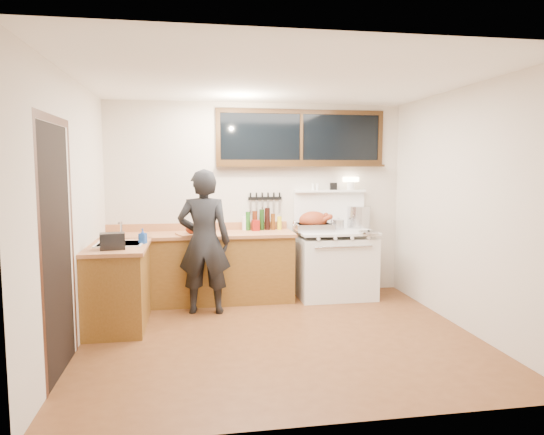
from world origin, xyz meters
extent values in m
cube|color=#552E16|center=(0.00, 0.00, -0.01)|extent=(4.00, 3.50, 0.02)
cube|color=beige|center=(0.00, 1.77, 1.30)|extent=(4.00, 0.05, 2.60)
cube|color=beige|center=(0.00, -1.77, 1.30)|extent=(4.00, 0.05, 2.60)
cube|color=beige|center=(-2.02, 0.00, 1.30)|extent=(0.05, 3.50, 2.60)
cube|color=beige|center=(2.02, 0.00, 1.30)|extent=(0.05, 3.50, 2.60)
cube|color=white|center=(0.00, 0.00, 2.62)|extent=(4.00, 3.50, 0.05)
cube|color=brown|center=(-0.80, 1.45, 0.43)|extent=(2.40, 0.60, 0.86)
cube|color=#AA6D43|center=(-0.80, 1.44, 0.88)|extent=(2.44, 0.64, 0.04)
cube|color=#AA6D43|center=(-0.80, 1.74, 0.95)|extent=(2.40, 0.03, 0.10)
sphere|color=#B78C38|center=(-1.80, 1.17, 0.70)|extent=(0.03, 0.03, 0.03)
sphere|color=#B78C38|center=(-1.30, 1.17, 0.70)|extent=(0.03, 0.03, 0.03)
sphere|color=#B78C38|center=(-0.80, 1.17, 0.70)|extent=(0.03, 0.03, 0.03)
sphere|color=#B78C38|center=(-0.30, 1.17, 0.70)|extent=(0.03, 0.03, 0.03)
sphere|color=#B78C38|center=(0.15, 1.17, 0.70)|extent=(0.03, 0.03, 0.03)
cube|color=brown|center=(-1.70, 0.62, 0.43)|extent=(0.60, 1.05, 0.86)
cube|color=#AA6D43|center=(-1.69, 0.62, 0.88)|extent=(0.64, 1.09, 0.04)
cube|color=white|center=(-1.68, 0.70, 0.84)|extent=(0.45, 0.40, 0.14)
cube|color=white|center=(-1.68, 0.70, 0.91)|extent=(0.50, 0.45, 0.01)
cylinder|color=silver|center=(-1.68, 0.88, 1.02)|extent=(0.02, 0.02, 0.24)
cylinder|color=silver|center=(-1.68, 0.80, 1.13)|extent=(0.02, 0.18, 0.02)
cube|color=white|center=(1.00, 1.40, 0.41)|extent=(1.00, 0.70, 0.82)
cube|color=white|center=(1.00, 1.40, 0.89)|extent=(1.02, 0.72, 0.03)
cube|color=white|center=(1.00, 1.06, 0.52)|extent=(0.88, 0.02, 0.46)
cylinder|color=silver|center=(1.00, 1.03, 0.74)|extent=(0.75, 0.02, 0.02)
cylinder|color=white|center=(0.67, 1.04, 0.85)|extent=(0.04, 0.03, 0.04)
cylinder|color=white|center=(0.89, 1.04, 0.85)|extent=(0.04, 0.03, 0.04)
cylinder|color=white|center=(1.11, 1.04, 0.85)|extent=(0.04, 0.03, 0.04)
cylinder|color=white|center=(1.33, 1.04, 0.85)|extent=(0.04, 0.03, 0.04)
cube|color=white|center=(1.00, 1.72, 1.15)|extent=(1.00, 0.05, 0.50)
cube|color=white|center=(1.00, 1.69, 1.41)|extent=(1.00, 0.12, 0.03)
cylinder|color=white|center=(1.30, 1.69, 1.49)|extent=(0.11, 0.11, 0.11)
cube|color=#FFE5B2|center=(1.30, 1.69, 1.57)|extent=(0.20, 0.10, 0.07)
cube|color=black|center=(1.05, 1.69, 1.48)|extent=(0.09, 0.05, 0.10)
cylinder|color=white|center=(0.82, 1.69, 1.47)|extent=(0.04, 0.04, 0.09)
cylinder|color=white|center=(0.76, 1.69, 1.47)|extent=(0.04, 0.04, 0.09)
cube|color=black|center=(0.60, 1.73, 2.15)|extent=(2.20, 0.01, 0.62)
cube|color=black|center=(0.60, 1.73, 2.49)|extent=(2.32, 0.04, 0.06)
cube|color=black|center=(0.60, 1.73, 1.81)|extent=(2.32, 0.04, 0.06)
cube|color=black|center=(-0.53, 1.73, 2.15)|extent=(0.06, 0.04, 0.62)
cube|color=black|center=(1.73, 1.73, 2.15)|extent=(0.06, 0.04, 0.62)
cube|color=black|center=(0.60, 1.73, 2.15)|extent=(0.04, 0.04, 0.62)
cube|color=black|center=(0.60, 1.68, 1.76)|extent=(2.32, 0.13, 0.03)
cube|color=black|center=(-1.99, -0.55, 1.05)|extent=(0.01, 0.86, 2.10)
cube|color=black|center=(-1.99, -1.03, 1.05)|extent=(0.01, 0.07, 2.10)
cube|color=black|center=(-1.99, -0.07, 1.05)|extent=(0.01, 0.07, 2.10)
cube|color=black|center=(-1.99, -0.55, 2.14)|extent=(0.01, 1.04, 0.07)
cube|color=black|center=(0.10, 1.74, 1.32)|extent=(0.46, 0.02, 0.04)
cube|color=silver|center=(-0.10, 1.72, 1.21)|extent=(0.02, 0.00, 0.18)
cube|color=black|center=(-0.10, 1.72, 1.35)|extent=(0.02, 0.02, 0.10)
cube|color=silver|center=(-0.02, 1.72, 1.21)|extent=(0.02, 0.00, 0.18)
cube|color=black|center=(-0.02, 1.72, 1.35)|extent=(0.02, 0.02, 0.10)
cube|color=silver|center=(0.06, 1.72, 1.21)|extent=(0.02, 0.00, 0.18)
cube|color=black|center=(0.06, 1.72, 1.35)|extent=(0.02, 0.02, 0.10)
cube|color=silver|center=(0.14, 1.72, 1.21)|extent=(0.03, 0.00, 0.18)
cube|color=black|center=(0.14, 1.72, 1.35)|extent=(0.02, 0.02, 0.10)
cube|color=silver|center=(0.22, 1.72, 1.21)|extent=(0.03, 0.00, 0.18)
cube|color=black|center=(0.22, 1.72, 1.35)|extent=(0.02, 0.02, 0.10)
cube|color=silver|center=(0.30, 1.72, 1.21)|extent=(0.03, 0.00, 0.18)
cube|color=black|center=(0.30, 1.72, 1.35)|extent=(0.02, 0.02, 0.10)
imported|color=black|center=(-0.75, 0.97, 0.86)|extent=(0.68, 0.50, 1.72)
imported|color=#2250AC|center=(-1.43, 0.71, 0.98)|extent=(0.09, 0.10, 0.17)
cube|color=black|center=(-1.70, 0.36, 0.99)|extent=(0.27, 0.21, 0.17)
cube|color=#AA6D43|center=(-0.86, 1.30, 0.91)|extent=(0.48, 0.42, 0.02)
ellipsoid|color=maroon|center=(-0.86, 1.30, 0.97)|extent=(0.26, 0.22, 0.13)
sphere|color=maroon|center=(-0.76, 1.35, 1.00)|extent=(0.05, 0.05, 0.05)
sphere|color=maroon|center=(-0.76, 1.25, 1.00)|extent=(0.05, 0.05, 0.05)
cube|color=silver|center=(0.70, 1.42, 0.95)|extent=(0.50, 0.38, 0.10)
cube|color=#3F3F42|center=(0.70, 1.42, 0.98)|extent=(0.44, 0.32, 0.03)
torus|color=silver|center=(0.44, 1.42, 1.00)|extent=(0.02, 0.10, 0.10)
torus|color=silver|center=(0.96, 1.42, 1.00)|extent=(0.02, 0.10, 0.10)
ellipsoid|color=maroon|center=(0.70, 1.42, 1.04)|extent=(0.39, 0.30, 0.24)
cylinder|color=maroon|center=(0.83, 1.33, 1.06)|extent=(0.14, 0.06, 0.11)
sphere|color=maroon|center=(0.90, 1.33, 1.09)|extent=(0.07, 0.07, 0.07)
cylinder|color=maroon|center=(0.83, 1.51, 1.06)|extent=(0.14, 0.06, 0.11)
sphere|color=maroon|center=(0.90, 1.51, 1.09)|extent=(0.07, 0.07, 0.07)
cylinder|color=silver|center=(1.41, 1.65, 1.05)|extent=(0.41, 0.41, 0.30)
cylinder|color=silver|center=(1.06, 1.53, 0.97)|extent=(0.24, 0.24, 0.13)
cylinder|color=black|center=(1.11, 1.64, 1.02)|extent=(0.09, 0.17, 0.02)
cylinder|color=silver|center=(1.35, 1.10, 0.91)|extent=(0.33, 0.33, 0.02)
sphere|color=black|center=(1.35, 1.10, 0.93)|extent=(0.03, 0.03, 0.03)
cube|color=maroon|center=(-0.05, 1.56, 0.97)|extent=(0.10, 0.09, 0.14)
cylinder|color=white|center=(-0.17, 1.67, 1.00)|extent=(0.13, 0.13, 0.19)
cylinder|color=black|center=(-0.15, 1.63, 1.02)|extent=(0.06, 0.06, 0.25)
cylinder|color=black|center=(-0.06, 1.63, 1.03)|extent=(0.07, 0.07, 0.26)
cylinder|color=black|center=(0.04, 1.63, 1.04)|extent=(0.06, 0.06, 0.28)
cylinder|color=black|center=(0.11, 1.63, 1.05)|extent=(0.07, 0.07, 0.30)
cylinder|color=black|center=(0.19, 1.63, 1.01)|extent=(0.06, 0.06, 0.22)
cylinder|color=black|center=(0.28, 1.63, 0.99)|extent=(0.06, 0.06, 0.18)
camera|label=1|loc=(-0.88, -4.78, 1.75)|focal=32.00mm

